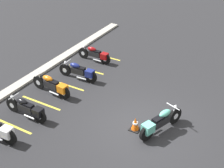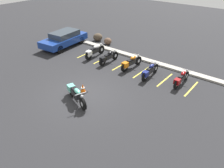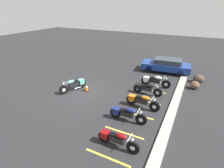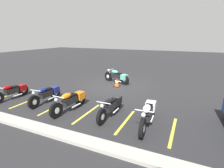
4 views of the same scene
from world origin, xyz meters
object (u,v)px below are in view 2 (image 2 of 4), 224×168
object	(u,v)px
car_blue	(64,39)
parked_bike_4	(181,79)
landscape_rock_1	(98,37)
traffic_cone	(83,89)
motorcycle_teal_featured	(76,94)
parked_bike_3	(150,71)
parked_bike_1	(108,57)
landscape_rock_0	(108,41)
parked_bike_0	(94,51)
parked_bike_2	(131,63)

from	to	relation	value
car_blue	parked_bike_4	bearing A→B (deg)	84.33
landscape_rock_1	traffic_cone	world-z (taller)	landscape_rock_1
motorcycle_teal_featured	parked_bike_3	world-z (taller)	motorcycle_teal_featured
parked_bike_1	landscape_rock_1	bearing A→B (deg)	51.19
parked_bike_3	car_blue	size ratio (longest dim) A/B	0.47
parked_bike_3	car_blue	xyz separation A→B (m)	(-8.75, 0.39, 0.24)
landscape_rock_0	parked_bike_4	bearing A→B (deg)	-18.76
parked_bike_0	traffic_cone	distance (m)	5.21
parked_bike_4	landscape_rock_1	size ratio (longest dim) A/B	2.31
parked_bike_0	car_blue	bearing A→B (deg)	84.42
motorcycle_teal_featured	parked_bike_0	size ratio (longest dim) A/B	0.95
parked_bike_0	parked_bike_4	world-z (taller)	parked_bike_0
parked_bike_0	landscape_rock_0	size ratio (longest dim) A/B	3.14
car_blue	landscape_rock_1	bearing A→B (deg)	149.95
parked_bike_3	landscape_rock_1	xyz separation A→B (m)	(-7.42, 3.29, -0.10)
motorcycle_teal_featured	landscape_rock_0	bearing A→B (deg)	138.33
parked_bike_2	landscape_rock_0	size ratio (longest dim) A/B	3.03
parked_bike_3	landscape_rock_1	size ratio (longest dim) A/B	2.42
parked_bike_3	landscape_rock_1	world-z (taller)	parked_bike_3
parked_bike_4	traffic_cone	size ratio (longest dim) A/B	3.61
parked_bike_0	parked_bike_4	distance (m)	7.07
parked_bike_1	traffic_cone	bearing A→B (deg)	-159.25
parked_bike_1	parked_bike_0	bearing A→B (deg)	84.39
parked_bike_1	parked_bike_3	distance (m)	3.53
motorcycle_teal_featured	parked_bike_4	size ratio (longest dim) A/B	1.06
parked_bike_3	parked_bike_4	distance (m)	2.02
parked_bike_1	parked_bike_4	world-z (taller)	parked_bike_1
parked_bike_2	traffic_cone	xyz separation A→B (m)	(-0.38, -4.30, -0.20)
parked_bike_2	parked_bike_4	world-z (taller)	parked_bike_2
parked_bike_1	traffic_cone	distance (m)	4.33
parked_bike_1	parked_bike_2	bearing A→B (deg)	-81.92
motorcycle_teal_featured	parked_bike_4	world-z (taller)	motorcycle_teal_featured
parked_bike_2	traffic_cone	world-z (taller)	parked_bike_2
landscape_rock_0	landscape_rock_1	size ratio (longest dim) A/B	0.83
parked_bike_1	parked_bike_3	bearing A→B (deg)	-89.95
car_blue	traffic_cone	distance (m)	8.03
parked_bike_1	landscape_rock_0	world-z (taller)	parked_bike_1
landscape_rock_1	traffic_cone	distance (m)	9.06
landscape_rock_0	landscape_rock_1	xyz separation A→B (m)	(-1.37, 0.20, 0.05)
traffic_cone	parked_bike_3	bearing A→B (deg)	62.88
car_blue	landscape_rock_1	distance (m)	3.20
parked_bike_0	parked_bike_2	world-z (taller)	parked_bike_0
parked_bike_2	car_blue	bearing A→B (deg)	93.69
parked_bike_4	landscape_rock_0	world-z (taller)	parked_bike_4
parked_bike_1	parked_bike_4	bearing A→B (deg)	-86.01
parked_bike_3	parked_bike_4	bearing A→B (deg)	-82.31
parked_bike_0	traffic_cone	size ratio (longest dim) A/B	4.06
parked_bike_1	car_blue	world-z (taller)	car_blue
motorcycle_teal_featured	parked_bike_2	distance (m)	5.15
landscape_rock_0	parked_bike_3	bearing A→B (deg)	-27.01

